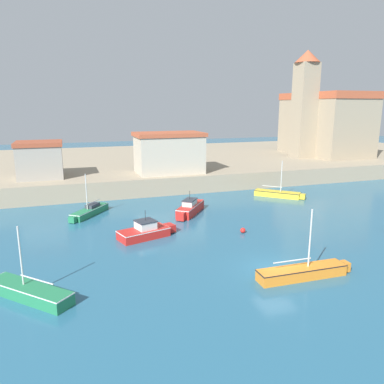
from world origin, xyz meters
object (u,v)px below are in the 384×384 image
at_px(mooring_buoy, 243,230).
at_px(church, 323,122).
at_px(sailboat_yellow_1, 278,194).
at_px(motorboat_red_3, 146,231).
at_px(sailboat_green_6, 89,211).
at_px(sailboat_green_2, 28,291).
at_px(motorboat_red_5, 190,208).
at_px(sailboat_orange_0, 303,272).
at_px(harbor_shed_near_wharf, 169,152).
at_px(harbor_shed_mid_row, 40,159).

distance_m(mooring_buoy, church, 42.52).
relative_size(sailboat_yellow_1, motorboat_red_3, 0.98).
bearing_deg(motorboat_red_3, sailboat_yellow_1, 26.33).
distance_m(sailboat_yellow_1, sailboat_green_6, 22.53).
height_order(sailboat_yellow_1, mooring_buoy, sailboat_yellow_1).
bearing_deg(sailboat_green_2, sailboat_yellow_1, 32.28).
relative_size(sailboat_yellow_1, motorboat_red_5, 0.99).
bearing_deg(motorboat_red_5, sailboat_green_6, 164.40).
distance_m(sailboat_orange_0, sailboat_yellow_1, 22.49).
bearing_deg(mooring_buoy, sailboat_yellow_1, 46.74).
bearing_deg(motorboat_red_3, mooring_buoy, -11.14).
bearing_deg(sailboat_yellow_1, sailboat_orange_0, -117.40).
height_order(motorboat_red_5, mooring_buoy, motorboat_red_5).
bearing_deg(sailboat_orange_0, motorboat_red_3, 126.75).
height_order(sailboat_orange_0, motorboat_red_5, sailboat_orange_0).
xyz_separation_m(motorboat_red_3, motorboat_red_5, (5.83, 5.61, 0.06)).
bearing_deg(motorboat_red_5, harbor_shed_near_wharf, 84.56).
xyz_separation_m(sailboat_yellow_1, motorboat_red_3, (-18.45, -9.13, 0.15)).
bearing_deg(sailboat_yellow_1, motorboat_red_5, -164.41).
height_order(sailboat_green_6, church, church).
relative_size(motorboat_red_3, church, 0.30).
distance_m(mooring_buoy, harbor_shed_mid_row, 27.61).
xyz_separation_m(sailboat_yellow_1, motorboat_red_5, (-12.62, -3.52, 0.21)).
distance_m(sailboat_orange_0, sailboat_green_2, 16.95).
xyz_separation_m(sailboat_yellow_1, mooring_buoy, (-10.13, -10.77, -0.15)).
relative_size(sailboat_yellow_1, sailboat_green_6, 1.00).
height_order(sailboat_green_2, motorboat_red_5, sailboat_green_2).
height_order(motorboat_red_5, harbor_shed_mid_row, harbor_shed_mid_row).
relative_size(harbor_shed_near_wharf, harbor_shed_mid_row, 1.63).
xyz_separation_m(sailboat_orange_0, sailboat_yellow_1, (10.35, 19.97, -0.03)).
bearing_deg(sailboat_yellow_1, sailboat_green_6, -178.07).
bearing_deg(harbor_shed_near_wharf, motorboat_red_5, -95.44).
bearing_deg(sailboat_green_6, motorboat_red_3, -64.06).
xyz_separation_m(sailboat_orange_0, church, (30.24, 38.25, 7.76)).
relative_size(mooring_buoy, harbor_shed_mid_row, 0.09).
relative_size(sailboat_orange_0, harbor_shed_near_wharf, 0.75).
relative_size(motorboat_red_3, mooring_buoy, 11.23).
relative_size(church, harbor_shed_near_wharf, 1.98).
bearing_deg(motorboat_red_5, sailboat_yellow_1, 15.59).
xyz_separation_m(sailboat_green_2, sailboat_green_6, (4.53, 16.33, 0.00)).
bearing_deg(sailboat_yellow_1, sailboat_green_2, -147.72).
relative_size(sailboat_orange_0, motorboat_red_3, 1.26).
distance_m(harbor_shed_near_wharf, harbor_shed_mid_row, 16.08).
bearing_deg(church, sailboat_green_2, -143.01).
bearing_deg(mooring_buoy, sailboat_orange_0, -91.37).
relative_size(sailboat_orange_0, church, 0.38).
bearing_deg(sailboat_orange_0, mooring_buoy, 88.63).
xyz_separation_m(sailboat_green_2, motorboat_red_3, (8.60, 7.96, 0.11)).
xyz_separation_m(sailboat_orange_0, harbor_shed_mid_row, (-17.10, 30.29, 4.08)).
height_order(sailboat_green_6, harbor_shed_near_wharf, harbor_shed_near_wharf).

